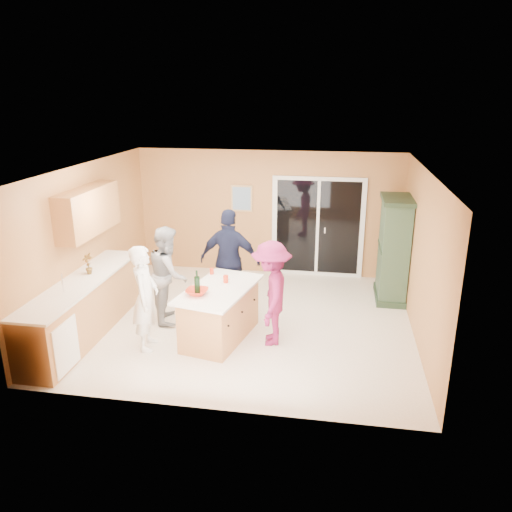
% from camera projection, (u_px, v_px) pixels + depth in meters
% --- Properties ---
extents(floor, '(5.50, 5.50, 0.00)m').
position_uv_depth(floor, '(246.00, 321.00, 8.50)').
color(floor, white).
rests_on(floor, ground).
extents(ceiling, '(5.50, 5.00, 0.10)m').
position_uv_depth(ceiling, '(245.00, 168.00, 7.68)').
color(ceiling, white).
rests_on(ceiling, wall_back).
extents(wall_back, '(5.50, 0.10, 2.60)m').
position_uv_depth(wall_back, '(268.00, 213.00, 10.43)').
color(wall_back, '#EDA861').
rests_on(wall_back, ground).
extents(wall_front, '(5.50, 0.10, 2.60)m').
position_uv_depth(wall_front, '(206.00, 313.00, 5.75)').
color(wall_front, '#EDA861').
rests_on(wall_front, ground).
extents(wall_left, '(0.10, 5.00, 2.60)m').
position_uv_depth(wall_left, '(88.00, 241.00, 8.52)').
color(wall_left, '#EDA861').
rests_on(wall_left, ground).
extents(wall_right, '(0.10, 5.00, 2.60)m').
position_uv_depth(wall_right, '(422.00, 258.00, 7.66)').
color(wall_right, '#EDA861').
rests_on(wall_right, ground).
extents(left_cabinet_run, '(0.65, 3.05, 1.24)m').
position_uv_depth(left_cabinet_run, '(79.00, 312.00, 7.75)').
color(left_cabinet_run, '#C0814A').
rests_on(left_cabinet_run, floor).
extents(upper_cabinets, '(0.35, 1.60, 0.75)m').
position_uv_depth(upper_cabinets, '(88.00, 211.00, 8.12)').
color(upper_cabinets, '#C0814A').
rests_on(upper_cabinets, wall_left).
extents(sliding_door, '(1.90, 0.07, 2.10)m').
position_uv_depth(sliding_door, '(318.00, 227.00, 10.31)').
color(sliding_door, silver).
rests_on(sliding_door, floor).
extents(framed_picture, '(0.46, 0.04, 0.56)m').
position_uv_depth(framed_picture, '(242.00, 198.00, 10.40)').
color(framed_picture, tan).
rests_on(framed_picture, wall_back).
extents(kitchen_island, '(1.19, 1.76, 0.85)m').
position_uv_depth(kitchen_island, '(220.00, 315.00, 7.82)').
color(kitchen_island, '#C0814A').
rests_on(kitchen_island, floor).
extents(green_hutch, '(0.56, 1.05, 1.94)m').
position_uv_depth(green_hutch, '(393.00, 251.00, 9.16)').
color(green_hutch, '#213623').
rests_on(green_hutch, floor).
extents(woman_white, '(0.47, 0.64, 1.62)m').
position_uv_depth(woman_white, '(145.00, 298.00, 7.41)').
color(woman_white, white).
rests_on(woman_white, floor).
extents(woman_grey, '(0.83, 0.94, 1.64)m').
position_uv_depth(woman_grey, '(168.00, 274.00, 8.34)').
color(woman_grey, gray).
rests_on(woman_grey, floor).
extents(woman_navy, '(1.10, 0.52, 1.83)m').
position_uv_depth(woman_navy, '(230.00, 261.00, 8.70)').
color(woman_navy, '#181E36').
rests_on(woman_navy, floor).
extents(woman_magenta, '(0.70, 1.11, 1.63)m').
position_uv_depth(woman_magenta, '(271.00, 293.00, 7.56)').
color(woman_magenta, maroon).
rests_on(woman_magenta, floor).
extents(serving_bowl, '(0.34, 0.34, 0.08)m').
position_uv_depth(serving_bowl, '(197.00, 292.00, 7.42)').
color(serving_bowl, red).
rests_on(serving_bowl, kitchen_island).
extents(tulip_vase, '(0.22, 0.19, 0.35)m').
position_uv_depth(tulip_vase, '(88.00, 264.00, 7.95)').
color(tulip_vase, '#A81C10').
rests_on(tulip_vase, left_cabinet_run).
extents(tumbler_near, '(0.10, 0.10, 0.12)m').
position_uv_depth(tumbler_near, '(226.00, 279.00, 7.87)').
color(tumbler_near, red).
rests_on(tumbler_near, kitchen_island).
extents(tumbler_far, '(0.08, 0.08, 0.10)m').
position_uv_depth(tumbler_far, '(212.00, 271.00, 8.24)').
color(tumbler_far, red).
rests_on(tumbler_far, kitchen_island).
extents(wine_bottle, '(0.08, 0.08, 0.37)m').
position_uv_depth(wine_bottle, '(197.00, 285.00, 7.41)').
color(wine_bottle, black).
rests_on(wine_bottle, kitchen_island).
extents(white_plate, '(0.26, 0.26, 0.01)m').
position_uv_depth(white_plate, '(226.00, 277.00, 8.09)').
color(white_plate, silver).
rests_on(white_plate, kitchen_island).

